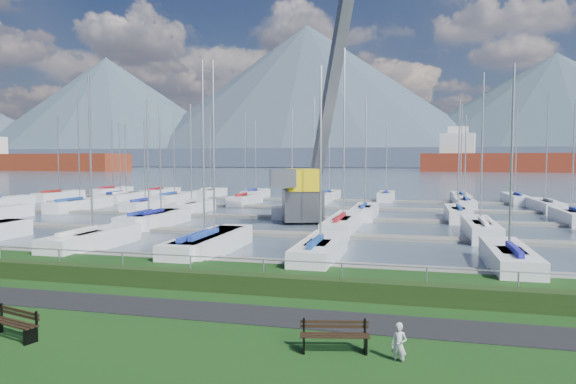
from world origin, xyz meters
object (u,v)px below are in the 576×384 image
(bench_left, at_px, (14,323))
(crane, at_px, (311,155))
(person, at_px, (399,339))
(bench_right, at_px, (335,336))

(bench_left, xyz_separation_m, crane, (2.24, 31.06, 4.91))
(person, distance_m, crane, 31.64)
(bench_left, relative_size, bench_right, 1.00)
(bench_right, bearing_deg, crane, 90.53)
(bench_left, bearing_deg, person, 20.37)
(bench_left, relative_size, person, 1.65)
(bench_right, height_order, crane, crane)
(bench_right, height_order, person, person)
(bench_right, distance_m, crane, 31.03)
(bench_left, distance_m, person, 10.56)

